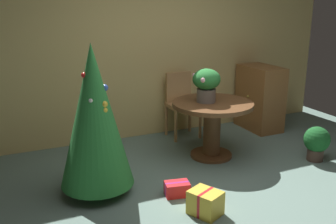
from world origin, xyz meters
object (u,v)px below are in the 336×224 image
at_px(holiday_tree, 94,116).
at_px(potted_plant, 317,142).
at_px(round_dining_table, 212,118).
at_px(wooden_cabinet, 260,98).
at_px(gift_box_red, 177,189).
at_px(flower_vase, 206,83).
at_px(wooden_chair_far, 181,100).
at_px(gift_box_gold, 205,203).

distance_m(holiday_tree, potted_plant, 2.84).
distance_m(round_dining_table, potted_plant, 1.36).
bearing_deg(wooden_cabinet, gift_box_red, -145.43).
relative_size(gift_box_red, potted_plant, 0.63).
bearing_deg(round_dining_table, flower_vase, 146.76).
bearing_deg(flower_vase, potted_plant, -30.17).
bearing_deg(wooden_chair_far, gift_box_gold, -110.11).
relative_size(flower_vase, gift_box_gold, 1.16).
bearing_deg(gift_box_red, round_dining_table, 41.88).
bearing_deg(potted_plant, round_dining_table, 150.03).
height_order(flower_vase, wooden_chair_far, flower_vase).
bearing_deg(wooden_cabinet, potted_plant, -95.41).
height_order(holiday_tree, gift_box_gold, holiday_tree).
height_order(gift_box_red, gift_box_gold, gift_box_gold).
height_order(holiday_tree, potted_plant, holiday_tree).
bearing_deg(gift_box_gold, gift_box_red, 101.00).
distance_m(holiday_tree, gift_box_red, 1.15).
height_order(round_dining_table, holiday_tree, holiday_tree).
height_order(flower_vase, wooden_cabinet, flower_vase).
bearing_deg(round_dining_table, holiday_tree, -167.32).
distance_m(flower_vase, wooden_cabinet, 1.58).
xyz_separation_m(flower_vase, potted_plant, (1.23, -0.71, -0.73)).
bearing_deg(wooden_chair_far, potted_plant, -53.85).
bearing_deg(gift_box_red, wooden_cabinet, 34.57).
bearing_deg(wooden_chair_far, holiday_tree, -141.59).
distance_m(gift_box_red, wooden_cabinet, 2.65).
xyz_separation_m(gift_box_gold, potted_plant, (1.94, 0.56, 0.13)).
xyz_separation_m(wooden_chair_far, gift_box_red, (-0.87, -1.70, -0.48)).
bearing_deg(wooden_chair_far, flower_vase, -94.89).
distance_m(holiday_tree, wooden_cabinet, 3.10).
height_order(round_dining_table, gift_box_gold, round_dining_table).
bearing_deg(wooden_cabinet, wooden_chair_far, 170.70).
xyz_separation_m(wooden_chair_far, gift_box_gold, (-0.78, -2.14, -0.43)).
distance_m(wooden_chair_far, gift_box_gold, 2.32).
xyz_separation_m(gift_box_red, potted_plant, (2.03, 0.12, 0.18)).
bearing_deg(holiday_tree, gift_box_red, -29.53).
bearing_deg(potted_plant, wooden_cabinet, 84.59).
bearing_deg(potted_plant, flower_vase, 149.83).
bearing_deg(potted_plant, gift_box_gold, -163.81).
height_order(round_dining_table, gift_box_red, round_dining_table).
bearing_deg(gift_box_red, holiday_tree, 150.47).
relative_size(round_dining_table, gift_box_gold, 2.82).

